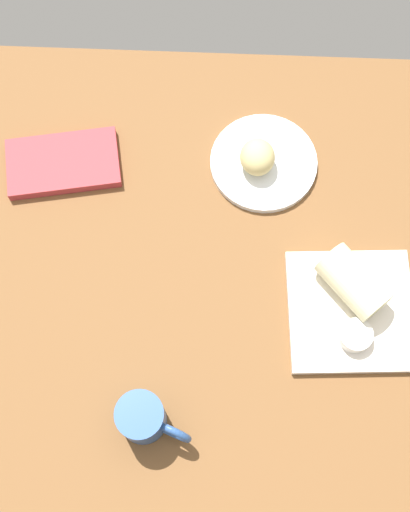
{
  "coord_description": "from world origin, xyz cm",
  "views": [
    {
      "loc": [
        -2.11,
        -42.09,
        126.42
      ],
      "look_at": [
        -3.78,
        -0.21,
        7.0
      ],
      "focal_mm": 49.51,
      "sensor_mm": 36.0,
      "label": 1
    }
  ],
  "objects_px": {
    "scone_pastry": "(257,157)",
    "sauce_cup": "(355,336)",
    "round_plate": "(264,163)",
    "book_stack": "(63,163)",
    "breakfast_wrap": "(353,282)",
    "square_plate": "(351,311)",
    "coffee_mug": "(144,419)"
  },
  "relations": [
    {
      "from": "scone_pastry",
      "to": "breakfast_wrap",
      "type": "height_order",
      "value": "breakfast_wrap"
    },
    {
      "from": "scone_pastry",
      "to": "sauce_cup",
      "type": "height_order",
      "value": "scone_pastry"
    },
    {
      "from": "round_plate",
      "to": "coffee_mug",
      "type": "height_order",
      "value": "coffee_mug"
    },
    {
      "from": "breakfast_wrap",
      "to": "sauce_cup",
      "type": "bearing_deg",
      "value": 51.73
    },
    {
      "from": "coffee_mug",
      "to": "sauce_cup",
      "type": "bearing_deg",
      "value": 23.94
    },
    {
      "from": "coffee_mug",
      "to": "round_plate",
      "type": "bearing_deg",
      "value": 68.7
    },
    {
      "from": "breakfast_wrap",
      "to": "book_stack",
      "type": "height_order",
      "value": "breakfast_wrap"
    },
    {
      "from": "square_plate",
      "to": "coffee_mug",
      "type": "relative_size",
      "value": 1.77
    },
    {
      "from": "sauce_cup",
      "to": "book_stack",
      "type": "bearing_deg",
      "value": 149.62
    },
    {
      "from": "sauce_cup",
      "to": "breakfast_wrap",
      "type": "relative_size",
      "value": 0.46
    },
    {
      "from": "sauce_cup",
      "to": "coffee_mug",
      "type": "xyz_separation_m",
      "value": [
        -0.35,
        -0.16,
        0.02
      ]
    },
    {
      "from": "coffee_mug",
      "to": "book_stack",
      "type": "bearing_deg",
      "value": 111.82
    },
    {
      "from": "breakfast_wrap",
      "to": "coffee_mug",
      "type": "height_order",
      "value": "coffee_mug"
    },
    {
      "from": "scone_pastry",
      "to": "breakfast_wrap",
      "type": "bearing_deg",
      "value": -54.62
    },
    {
      "from": "round_plate",
      "to": "sauce_cup",
      "type": "bearing_deg",
      "value": -64.46
    },
    {
      "from": "scone_pastry",
      "to": "book_stack",
      "type": "distance_m",
      "value": 0.37
    },
    {
      "from": "sauce_cup",
      "to": "coffee_mug",
      "type": "height_order",
      "value": "coffee_mug"
    },
    {
      "from": "square_plate",
      "to": "coffee_mug",
      "type": "xyz_separation_m",
      "value": [
        -0.35,
        -0.21,
        0.04
      ]
    },
    {
      "from": "round_plate",
      "to": "breakfast_wrap",
      "type": "height_order",
      "value": "breakfast_wrap"
    },
    {
      "from": "round_plate",
      "to": "book_stack",
      "type": "bearing_deg",
      "value": -177.3
    },
    {
      "from": "book_stack",
      "to": "square_plate",
      "type": "bearing_deg",
      "value": -26.44
    },
    {
      "from": "square_plate",
      "to": "sauce_cup",
      "type": "xyz_separation_m",
      "value": [
        0.0,
        -0.05,
        0.02
      ]
    },
    {
      "from": "square_plate",
      "to": "coffee_mug",
      "type": "distance_m",
      "value": 0.41
    },
    {
      "from": "square_plate",
      "to": "book_stack",
      "type": "relative_size",
      "value": 0.96
    },
    {
      "from": "book_stack",
      "to": "round_plate",
      "type": "bearing_deg",
      "value": 2.7
    },
    {
      "from": "scone_pastry",
      "to": "square_plate",
      "type": "xyz_separation_m",
      "value": [
        0.17,
        -0.28,
        -0.04
      ]
    },
    {
      "from": "round_plate",
      "to": "breakfast_wrap",
      "type": "distance_m",
      "value": 0.3
    },
    {
      "from": "book_stack",
      "to": "coffee_mug",
      "type": "bearing_deg",
      "value": -68.18
    },
    {
      "from": "round_plate",
      "to": "scone_pastry",
      "type": "relative_size",
      "value": 2.82
    },
    {
      "from": "round_plate",
      "to": "sauce_cup",
      "type": "xyz_separation_m",
      "value": [
        0.16,
        -0.34,
        0.02
      ]
    },
    {
      "from": "square_plate",
      "to": "sauce_cup",
      "type": "relative_size",
      "value": 3.82
    },
    {
      "from": "breakfast_wrap",
      "to": "book_stack",
      "type": "xyz_separation_m",
      "value": [
        -0.54,
        0.23,
        -0.04
      ]
    }
  ]
}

